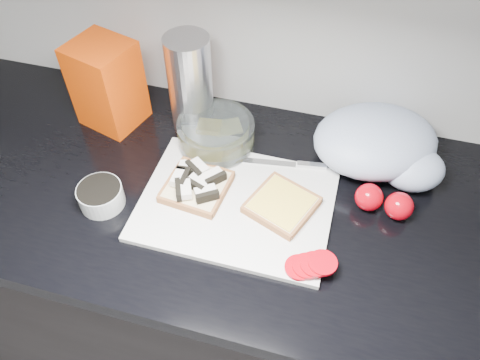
# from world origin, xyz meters

# --- Properties ---
(base_cabinet) EXTENTS (3.50, 0.60, 0.86)m
(base_cabinet) POSITION_xyz_m (0.00, 1.20, 0.43)
(base_cabinet) COLOR black
(base_cabinet) RESTS_ON ground
(countertop) EXTENTS (3.50, 0.64, 0.04)m
(countertop) POSITION_xyz_m (0.00, 1.20, 0.88)
(countertop) COLOR black
(countertop) RESTS_ON base_cabinet
(cutting_board) EXTENTS (0.40, 0.30, 0.01)m
(cutting_board) POSITION_xyz_m (0.02, 1.17, 0.91)
(cutting_board) COLOR silver
(cutting_board) RESTS_ON countertop
(bread_left) EXTENTS (0.15, 0.15, 0.04)m
(bread_left) POSITION_xyz_m (-0.07, 1.18, 0.93)
(bread_left) COLOR #C8B08D
(bread_left) RESTS_ON cutting_board
(bread_right) EXTENTS (0.17, 0.17, 0.02)m
(bread_right) POSITION_xyz_m (0.11, 1.18, 0.92)
(bread_right) COLOR #C8B08D
(bread_right) RESTS_ON cutting_board
(tomato_slices) EXTENTS (0.11, 0.08, 0.02)m
(tomato_slices) POSITION_xyz_m (0.19, 1.05, 0.92)
(tomato_slices) COLOR #B10410
(tomato_slices) RESTS_ON cutting_board
(knife) EXTENTS (0.21, 0.05, 0.01)m
(knife) POSITION_xyz_m (0.11, 1.30, 0.92)
(knife) COLOR silver
(knife) RESTS_ON cutting_board
(seed_tub) EXTENTS (0.09, 0.09, 0.05)m
(seed_tub) POSITION_xyz_m (-0.26, 1.10, 0.93)
(seed_tub) COLOR #B0B6B5
(seed_tub) RESTS_ON countertop
(tub_lid) EXTENTS (0.11, 0.11, 0.01)m
(tub_lid) POSITION_xyz_m (-0.13, 1.28, 0.90)
(tub_lid) COLOR silver
(tub_lid) RESTS_ON countertop
(glass_bowl) EXTENTS (0.18, 0.18, 0.07)m
(glass_bowl) POSITION_xyz_m (-0.08, 1.32, 0.94)
(glass_bowl) COLOR silver
(glass_bowl) RESTS_ON countertop
(bread_bag) EXTENTS (0.16, 0.16, 0.21)m
(bread_bag) POSITION_xyz_m (-0.35, 1.35, 1.00)
(bread_bag) COLOR red
(bread_bag) RESTS_ON countertop
(steel_canister) EXTENTS (0.10, 0.10, 0.24)m
(steel_canister) POSITION_xyz_m (-0.15, 1.38, 1.02)
(steel_canister) COLOR silver
(steel_canister) RESTS_ON countertop
(grocery_bag) EXTENTS (0.34, 0.31, 0.12)m
(grocery_bag) POSITION_xyz_m (0.29, 1.37, 0.96)
(grocery_bag) COLOR #A9B9D0
(grocery_bag) RESTS_ON countertop
(whole_tomatoes) EXTENTS (0.12, 0.07, 0.06)m
(whole_tomatoes) POSITION_xyz_m (0.31, 1.23, 0.93)
(whole_tomatoes) COLOR #B10410
(whole_tomatoes) RESTS_ON countertop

